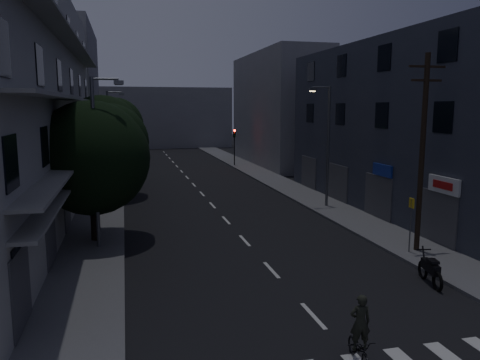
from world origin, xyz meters
name	(u,v)px	position (x,y,z in m)	size (l,w,h in m)	color
ground	(201,193)	(0.00, 25.00, 0.00)	(160.00, 160.00, 0.00)	black
sidewalk_left	(104,196)	(-7.50, 25.00, 0.07)	(3.00, 90.00, 0.15)	#565659
sidewalk_right	(290,188)	(7.50, 25.00, 0.07)	(3.00, 90.00, 0.15)	#565659
lane_markings	(190,181)	(0.00, 31.25, 0.01)	(0.15, 60.50, 0.01)	beige
building_left	(12,103)	(-11.98, 18.00, 6.99)	(7.00, 36.00, 14.00)	#9E9E9A
building_right	(421,128)	(11.99, 14.00, 5.50)	(6.19, 28.00, 11.00)	#2C303C
building_far_left	(69,97)	(-12.00, 48.00, 8.00)	(6.00, 20.00, 16.00)	slate
building_far_right	(277,110)	(12.00, 42.00, 6.50)	(6.00, 20.00, 13.00)	slate
building_far_end	(158,118)	(0.00, 70.00, 5.00)	(24.00, 8.00, 10.00)	slate
tree_near	(93,154)	(-7.32, 12.56, 4.51)	(5.65, 5.65, 6.97)	black
tree_mid	(103,134)	(-7.30, 24.60, 4.85)	(6.11, 6.11, 7.52)	black
tree_far	(109,136)	(-7.15, 32.57, 4.20)	(5.23, 5.23, 6.46)	black
traffic_signal_far_right	(234,140)	(6.47, 40.80, 3.10)	(0.28, 0.37, 4.10)	black
traffic_signal_far_left	(117,143)	(-6.52, 39.09, 3.10)	(0.28, 0.37, 4.10)	black
street_lamp_left_near	(98,154)	(-7.04, 11.22, 4.60)	(1.51, 0.25, 8.00)	slate
street_lamp_right	(327,140)	(7.28, 17.39, 4.60)	(1.51, 0.25, 8.00)	#505257
street_lamp_left_far	(110,133)	(-6.98, 30.76, 4.60)	(1.51, 0.25, 8.00)	slate
utility_pole	(422,150)	(7.33, 7.11, 4.87)	(1.80, 0.24, 9.00)	black
bus_stop_sign	(411,215)	(6.80, 6.91, 1.89)	(0.06, 0.35, 2.52)	#595B60
motorcycle	(430,271)	(5.48, 3.55, 0.53)	(0.73, 2.07, 1.34)	black
cyclist	(359,341)	(0.05, -0.99, 0.65)	(0.73, 1.58, 1.94)	black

